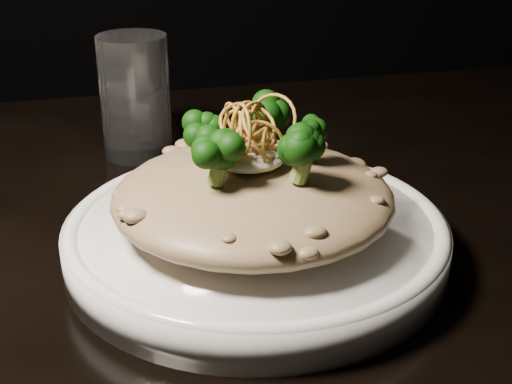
# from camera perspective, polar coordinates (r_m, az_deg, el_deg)

# --- Properties ---
(table) EXTENTS (1.10, 0.80, 0.75)m
(table) POSITION_cam_1_polar(r_m,az_deg,el_deg) (0.65, -2.93, -8.85)
(table) COLOR black
(table) RESTS_ON ground
(plate) EXTENTS (0.29, 0.29, 0.03)m
(plate) POSITION_cam_1_polar(r_m,az_deg,el_deg) (0.55, 0.00, -3.76)
(plate) COLOR white
(plate) RESTS_ON table
(risotto) EXTENTS (0.21, 0.21, 0.05)m
(risotto) POSITION_cam_1_polar(r_m,az_deg,el_deg) (0.53, -0.25, -0.34)
(risotto) COLOR brown
(risotto) RESTS_ON plate
(broccoli) EXTENTS (0.12, 0.12, 0.04)m
(broccoli) POSITION_cam_1_polar(r_m,az_deg,el_deg) (0.51, -0.03, 4.27)
(broccoli) COLOR black
(broccoli) RESTS_ON risotto
(cheese) EXTENTS (0.05, 0.05, 0.02)m
(cheese) POSITION_cam_1_polar(r_m,az_deg,el_deg) (0.52, -0.60, 2.87)
(cheese) COLOR white
(cheese) RESTS_ON risotto
(shallots) EXTENTS (0.05, 0.05, 0.03)m
(shallots) POSITION_cam_1_polar(r_m,az_deg,el_deg) (0.52, -0.22, 5.53)
(shallots) COLOR brown
(shallots) RESTS_ON cheese
(drinking_glass) EXTENTS (0.09, 0.09, 0.13)m
(drinking_glass) POSITION_cam_1_polar(r_m,az_deg,el_deg) (0.75, -9.64, 7.53)
(drinking_glass) COLOR white
(drinking_glass) RESTS_ON table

